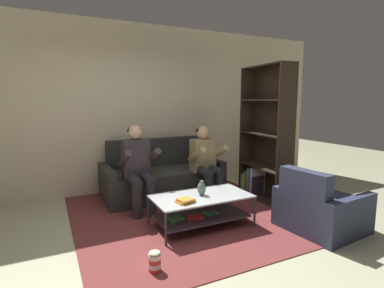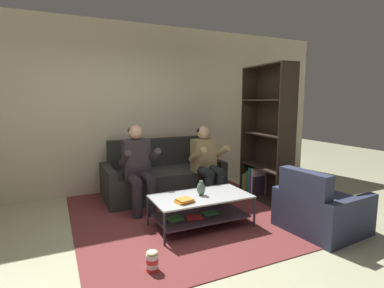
{
  "view_description": "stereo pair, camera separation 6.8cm",
  "coord_description": "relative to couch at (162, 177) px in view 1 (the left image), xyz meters",
  "views": [
    {
      "loc": [
        -1.14,
        -2.76,
        1.59
      ],
      "look_at": [
        0.63,
        0.84,
        1.01
      ],
      "focal_mm": 28.0,
      "sensor_mm": 36.0,
      "label": 1
    },
    {
      "loc": [
        -1.07,
        -2.79,
        1.59
      ],
      "look_at": [
        0.63,
        0.84,
        1.01
      ],
      "focal_mm": 28.0,
      "sensor_mm": 36.0,
      "label": 2
    }
  ],
  "objects": [
    {
      "name": "ground",
      "position": [
        -0.57,
        -1.88,
        -0.3
      ],
      "size": [
        16.8,
        16.8,
        0.0
      ],
      "primitive_type": "plane",
      "color": "#BABB94"
    },
    {
      "name": "back_partition",
      "position": [
        -0.57,
        0.58,
        1.15
      ],
      "size": [
        8.4,
        0.12,
        2.9
      ],
      "primitive_type": "cube",
      "color": "beige",
      "rests_on": "ground"
    },
    {
      "name": "couch",
      "position": [
        0.0,
        0.0,
        0.0
      ],
      "size": [
        1.94,
        0.92,
        0.93
      ],
      "color": "#2D2E2B",
      "rests_on": "ground"
    },
    {
      "name": "person_seated_left",
      "position": [
        -0.55,
        -0.54,
        0.37
      ],
      "size": [
        0.5,
        0.58,
        1.24
      ],
      "color": "#2A252C",
      "rests_on": "ground"
    },
    {
      "name": "person_seated_right",
      "position": [
        0.55,
        -0.55,
        0.35
      ],
      "size": [
        0.5,
        0.58,
        1.18
      ],
      "color": "#242A2B",
      "rests_on": "ground"
    },
    {
      "name": "coffee_table",
      "position": [
        -0.01,
        -1.44,
        -0.03
      ],
      "size": [
        1.23,
        0.65,
        0.41
      ],
      "color": "silver",
      "rests_on": "ground"
    },
    {
      "name": "area_rug",
      "position": [
        0.0,
        -0.84,
        -0.3
      ],
      "size": [
        3.0,
        3.38,
        0.01
      ],
      "color": "brown",
      "rests_on": "ground"
    },
    {
      "name": "vase",
      "position": [
        0.01,
        -1.42,
        0.19
      ],
      "size": [
        0.11,
        0.11,
        0.18
      ],
      "color": "#566D5D",
      "rests_on": "coffee_table"
    },
    {
      "name": "book_stack",
      "position": [
        -0.29,
        -1.58,
        0.12
      ],
      "size": [
        0.23,
        0.19,
        0.05
      ],
      "color": "orange",
      "rests_on": "coffee_table"
    },
    {
      "name": "bookshelf",
      "position": [
        1.46,
        -0.86,
        0.57
      ],
      "size": [
        0.38,
        1.05,
        2.13
      ],
      "color": "black",
      "rests_on": "ground"
    },
    {
      "name": "armchair",
      "position": [
        1.27,
        -2.16,
        -0.04
      ],
      "size": [
        0.92,
        0.93,
        0.79
      ],
      "color": "#2E344D",
      "rests_on": "ground"
    },
    {
      "name": "popcorn_tub",
      "position": [
        -0.87,
        -2.15,
        -0.2
      ],
      "size": [
        0.12,
        0.12,
        0.21
      ],
      "color": "red",
      "rests_on": "ground"
    }
  ]
}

